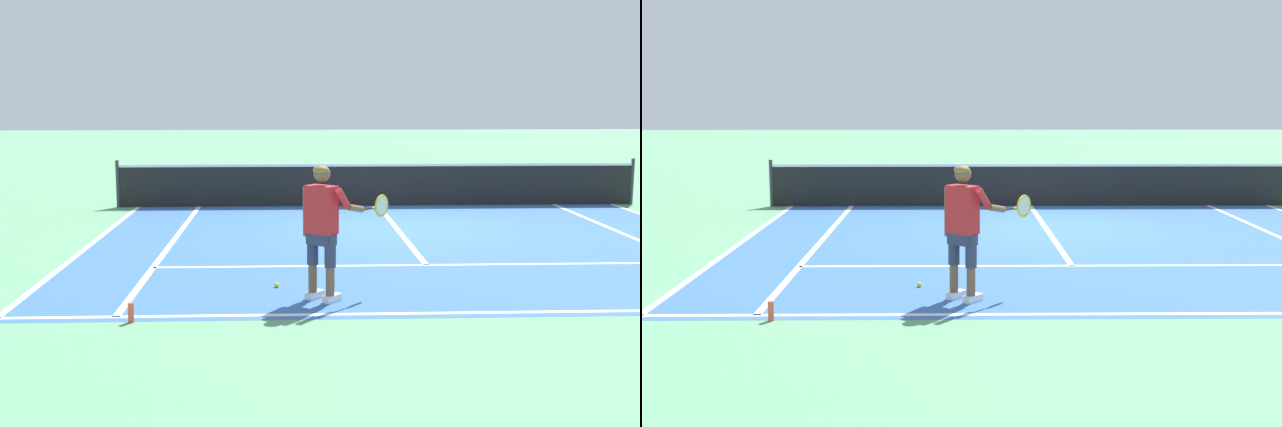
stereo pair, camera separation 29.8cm
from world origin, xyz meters
The scene contains 12 objects.
ground_plane centered at (0.00, 0.00, 0.00)m, with size 80.00×80.00×0.00m, color #609E70.
court_inner_surface centered at (0.00, -1.42, 0.00)m, with size 10.98×9.45×0.00m, color #3866A8.
line_baseline centered at (0.00, -5.95, 0.00)m, with size 10.98×0.10×0.01m, color white.
line_service centered at (0.00, -3.30, 0.00)m, with size 8.23×0.10×0.01m, color white.
line_centre_service centered at (0.00, -0.10, 0.00)m, with size 0.10×6.40×0.01m, color white.
line_singles_left centered at (-4.12, -1.42, 0.00)m, with size 0.10×9.05×0.01m, color white.
line_singles_right centered at (4.12, -1.42, 0.00)m, with size 0.10×9.05×0.01m, color white.
line_doubles_left centered at (-5.49, -1.42, 0.00)m, with size 0.10×9.05×0.01m, color white.
tennis_net centered at (0.00, 3.10, 0.50)m, with size 11.96×0.08×1.07m.
tennis_player centered at (-1.66, -5.28, 0.99)m, with size 1.13×0.79×1.71m.
tennis_ball_near_feet centered at (-2.25, -4.59, 0.03)m, with size 0.07×0.07×0.07m, color #CCE02D.
water_bottle centered at (-3.90, -6.16, 0.11)m, with size 0.07×0.07×0.23m, color #E04C38.
Camera 1 is at (-2.11, -15.07, 2.61)m, focal length 44.84 mm.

